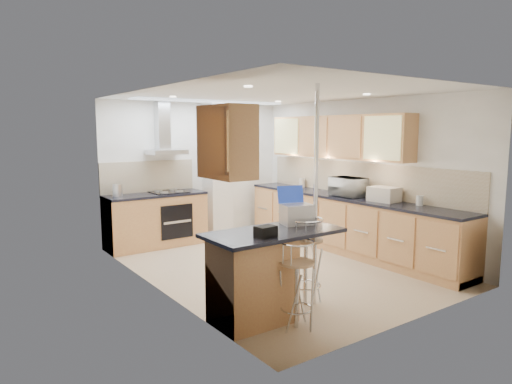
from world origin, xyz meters
TOP-DOWN VIEW (x-y plane):
  - ground at (0.00, 0.00)m, footprint 4.80×4.80m
  - room_shell at (0.32, 0.38)m, footprint 3.64×4.84m
  - right_counter at (1.50, 0.00)m, footprint 0.63×4.40m
  - back_counter at (-0.95, 2.10)m, footprint 1.70×0.63m
  - peninsula at (-1.12, -1.45)m, footprint 1.47×0.72m
  - microwave at (1.50, -0.04)m, footprint 0.39×0.57m
  - laptop at (-0.70, -1.33)m, footprint 0.38×0.33m
  - bag at (-1.35, -1.62)m, footprint 0.21×0.16m
  - bar_stool_near at (-1.11, -1.82)m, footprint 0.40×0.40m
  - bar_stool_end at (-0.62, -1.39)m, footprint 0.59×0.59m
  - jar_a at (1.51, 0.30)m, footprint 0.13×0.13m
  - jar_b at (1.69, 1.32)m, footprint 0.12×0.12m
  - jar_c at (1.59, -0.52)m, footprint 0.18×0.18m
  - jar_d at (1.66, -1.27)m, footprint 0.13×0.13m
  - bread_bin at (1.55, -0.73)m, footprint 0.37×0.45m
  - kettle at (-1.57, 2.17)m, footprint 0.16×0.16m

SIDE VIEW (x-z plane):
  - ground at x=0.00m, z-range 0.00..0.00m
  - bar_stool_near at x=-1.11m, z-range 0.00..0.91m
  - back_counter at x=-0.95m, z-range 0.00..0.92m
  - right_counter at x=1.50m, z-range 0.00..0.92m
  - peninsula at x=-1.12m, z-range 0.01..0.95m
  - bar_stool_end at x=-0.62m, z-range 0.00..1.02m
  - jar_d at x=1.66m, z-range 0.92..1.06m
  - bag at x=-1.35m, z-range 0.94..1.05m
  - jar_b at x=1.69m, z-range 0.92..1.08m
  - jar_a at x=1.51m, z-range 0.92..1.11m
  - kettle at x=-1.57m, z-range 0.92..1.12m
  - jar_c at x=1.59m, z-range 0.92..1.13m
  - bread_bin at x=1.55m, z-range 0.92..1.14m
  - laptop at x=-0.70m, z-range 0.94..1.17m
  - microwave at x=1.50m, z-range 0.92..1.23m
  - room_shell at x=0.32m, z-range 0.29..2.80m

